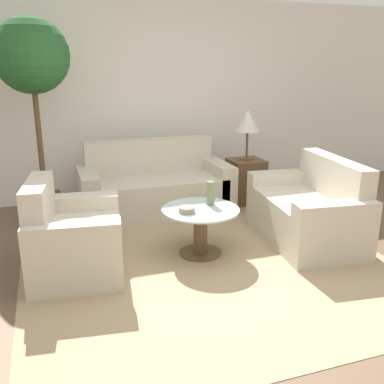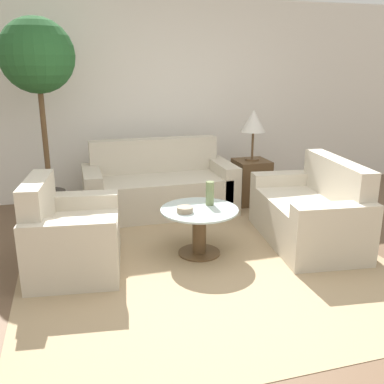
# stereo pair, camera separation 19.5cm
# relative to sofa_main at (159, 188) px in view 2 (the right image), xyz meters

# --- Properties ---
(ground_plane) EXTENTS (14.00, 14.00, 0.00)m
(ground_plane) POSITION_rel_sofa_main_xyz_m (0.15, -2.12, -0.29)
(ground_plane) COLOR brown
(wall_back) EXTENTS (10.00, 0.06, 2.60)m
(wall_back) POSITION_rel_sofa_main_xyz_m (0.15, 0.80, 1.01)
(wall_back) COLOR white
(wall_back) RESTS_ON ground_plane
(rug) EXTENTS (3.27, 3.58, 0.01)m
(rug) POSITION_rel_sofa_main_xyz_m (0.11, -1.37, -0.28)
(rug) COLOR tan
(rug) RESTS_ON ground_plane
(sofa_main) EXTENTS (1.80, 0.81, 0.87)m
(sofa_main) POSITION_rel_sofa_main_xyz_m (0.00, 0.00, 0.00)
(sofa_main) COLOR beige
(sofa_main) RESTS_ON ground_plane
(armchair) EXTENTS (0.87, 1.04, 0.83)m
(armchair) POSITION_rel_sofa_main_xyz_m (-1.09, -1.35, -0.00)
(armchair) COLOR beige
(armchair) RESTS_ON ground_plane
(loveseat) EXTENTS (0.93, 1.46, 0.85)m
(loveseat) POSITION_rel_sofa_main_xyz_m (1.31, -1.38, -0.00)
(loveseat) COLOR beige
(loveseat) RESTS_ON ground_plane
(coffee_table) EXTENTS (0.73, 0.73, 0.46)m
(coffee_table) POSITION_rel_sofa_main_xyz_m (0.11, -1.37, 0.01)
(coffee_table) COLOR brown
(coffee_table) RESTS_ON ground_plane
(side_table) EXTENTS (0.42, 0.42, 0.57)m
(side_table) POSITION_rel_sofa_main_xyz_m (1.22, -0.02, -0.00)
(side_table) COLOR brown
(side_table) RESTS_ON ground_plane
(table_lamp) EXTENTS (0.31, 0.31, 0.64)m
(table_lamp) POSITION_rel_sofa_main_xyz_m (1.22, -0.02, 0.77)
(table_lamp) COLOR brown
(table_lamp) RESTS_ON side_table
(potted_plant) EXTENTS (0.80, 0.80, 2.24)m
(potted_plant) POSITION_rel_sofa_main_xyz_m (-1.28, 0.04, 1.43)
(potted_plant) COLOR #3D3833
(potted_plant) RESTS_ON ground_plane
(vase) EXTENTS (0.08, 0.08, 0.23)m
(vase) POSITION_rel_sofa_main_xyz_m (0.24, -1.28, 0.28)
(vase) COLOR #6B7A4C
(vase) RESTS_ON coffee_table
(bowl) EXTENTS (0.15, 0.15, 0.05)m
(bowl) POSITION_rel_sofa_main_xyz_m (-0.05, -1.42, 0.19)
(bowl) COLOR gray
(bowl) RESTS_ON coffee_table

